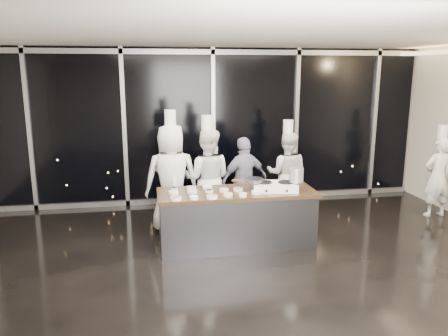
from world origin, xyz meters
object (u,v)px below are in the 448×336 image
(chef_right, at_px, (287,173))
(chef_center, at_px, (207,178))
(stove, at_px, (275,186))
(frying_pan, at_px, (254,180))
(stock_pot, at_px, (296,175))
(guest, at_px, (244,180))
(chef_left, at_px, (172,178))
(chef_far_left, at_px, (171,180))
(chef_side, at_px, (438,176))
(demo_counter, at_px, (237,218))

(chef_right, bearing_deg, chef_center, 37.75)
(stove, height_order, frying_pan, frying_pan)
(stock_pot, distance_m, guest, 1.38)
(chef_left, bearing_deg, chef_right, -169.91)
(stock_pot, bearing_deg, chef_far_left, 143.67)
(chef_left, height_order, guest, chef_left)
(stock_pot, distance_m, chef_side, 3.28)
(stock_pot, relative_size, chef_right, 0.12)
(frying_pan, distance_m, guest, 1.12)
(demo_counter, xyz_separation_m, guest, (0.36, 1.08, 0.34))
(stock_pot, relative_size, chef_far_left, 0.12)
(frying_pan, relative_size, chef_center, 0.26)
(demo_counter, bearing_deg, chef_left, 138.33)
(chef_far_left, bearing_deg, stove, 121.55)
(stove, relative_size, chef_left, 0.35)
(stove, bearing_deg, chef_side, 23.57)
(demo_counter, distance_m, chef_side, 4.13)
(frying_pan, distance_m, chef_center, 1.14)
(stock_pot, height_order, chef_far_left, chef_far_left)
(stock_pot, bearing_deg, frying_pan, 168.35)
(stove, height_order, guest, guest)
(guest, relative_size, chef_right, 0.86)
(stock_pot, bearing_deg, chef_side, 16.34)
(chef_far_left, distance_m, chef_side, 5.02)
(stock_pot, height_order, chef_side, chef_side)
(stove, bearing_deg, chef_right, 75.07)
(frying_pan, xyz_separation_m, chef_center, (-0.60, 0.95, -0.17))
(stove, distance_m, chef_left, 1.81)
(frying_pan, xyz_separation_m, guest, (0.09, 1.08, -0.27))
(stove, bearing_deg, chef_left, 159.21)
(chef_far_left, xyz_separation_m, chef_side, (5.00, -0.46, -0.01))
(stove, height_order, chef_left, chef_left)
(demo_counter, distance_m, chef_far_left, 1.61)
(guest, height_order, chef_right, chef_right)
(frying_pan, bearing_deg, guest, 94.87)
(stock_pot, distance_m, chef_right, 1.57)
(demo_counter, height_order, frying_pan, frying_pan)
(guest, bearing_deg, chef_right, 178.60)
(stove, relative_size, chef_side, 0.42)
(demo_counter, xyz_separation_m, frying_pan, (0.27, 0.00, 0.61))
(chef_far_left, bearing_deg, guest, 154.60)
(demo_counter, xyz_separation_m, stock_pot, (0.91, -0.13, 0.70))
(guest, bearing_deg, frying_pan, 66.40)
(stove, distance_m, chef_right, 1.57)
(chef_left, bearing_deg, frying_pan, 142.41)
(chef_right, xyz_separation_m, chef_side, (2.79, -0.58, -0.03))
(demo_counter, bearing_deg, chef_right, 47.41)
(chef_far_left, height_order, chef_left, chef_left)
(demo_counter, relative_size, guest, 1.56)
(chef_center, relative_size, chef_right, 1.08)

